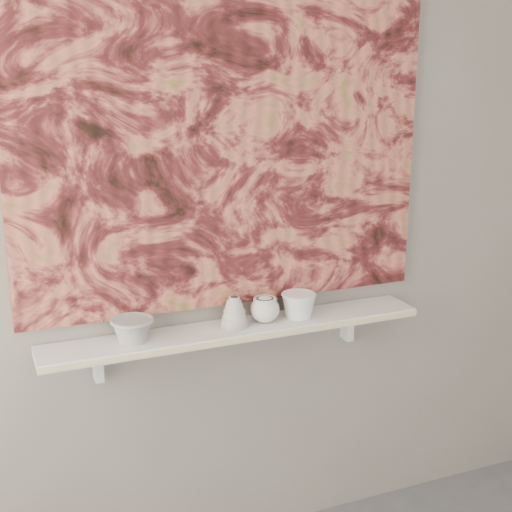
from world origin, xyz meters
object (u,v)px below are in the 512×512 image
bell_vessel (234,312)px  shelf (237,330)px  cup_cream (265,309)px  painting (227,153)px  bowl_white (299,305)px  bowl_grey (132,330)px

bell_vessel → shelf: bearing=0.0°
cup_cream → bell_vessel: bell_vessel is taller
painting → bowl_white: 0.62m
cup_cream → bell_vessel: size_ratio=0.95×
painting → bowl_grey: 0.69m
bowl_grey → cup_cream: size_ratio=1.39×
bowl_grey → bell_vessel: size_ratio=1.32×
bell_vessel → bowl_white: (0.25, 0.00, -0.01)m
shelf → bell_vessel: size_ratio=12.57×
shelf → cup_cream: size_ratio=13.23×
bowl_grey → cup_cream: (0.49, 0.00, 0.01)m
painting → bowl_grey: size_ratio=10.21×
bowl_grey → bell_vessel: 0.37m
shelf → bowl_white: 0.25m
painting → cup_cream: 0.58m
painting → bell_vessel: bearing=-97.3°
bowl_grey → shelf: bearing=0.0°
shelf → painting: bearing=90.0°
cup_cream → shelf: bearing=180.0°
bowl_grey → cup_cream: 0.49m
bowl_grey → bowl_white: bowl_white is taller
shelf → cup_cream: 0.13m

